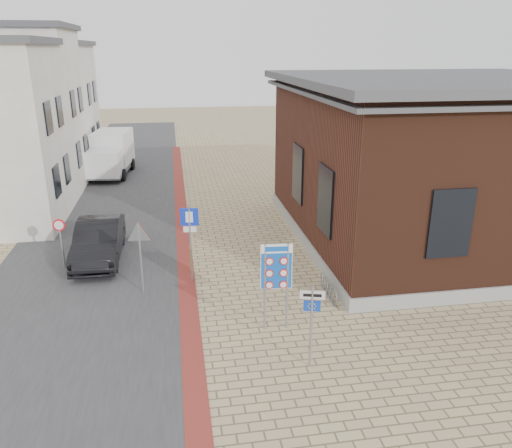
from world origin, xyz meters
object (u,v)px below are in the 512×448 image
object	(u,v)px
parking_sign	(190,230)
bollard	(191,258)
essen_sign	(312,314)
border_sign	(276,269)
box_truck	(111,153)
sedan	(99,241)

from	to	relation	value
parking_sign	bollard	xyz separation A→B (m)	(0.00, 0.92, -1.43)
essen_sign	parking_sign	bearing A→B (deg)	131.41
border_sign	parking_sign	world-z (taller)	parking_sign
box_truck	parking_sign	bearing A→B (deg)	-68.94
sedan	essen_sign	size ratio (longest dim) A/B	1.99
essen_sign	bollard	xyz separation A→B (m)	(-2.80, 6.50, -1.03)
sedan	bollard	bearing A→B (deg)	-25.65
border_sign	bollard	world-z (taller)	border_sign
sedan	parking_sign	world-z (taller)	parking_sign
essen_sign	border_sign	bearing A→B (deg)	118.80
sedan	essen_sign	world-z (taller)	essen_sign
border_sign	essen_sign	world-z (taller)	border_sign
essen_sign	parking_sign	size ratio (longest dim) A/B	0.83
box_truck	bollard	size ratio (longest dim) A/B	5.42
sedan	parking_sign	distance (m)	4.50
box_truck	parking_sign	distance (m)	17.34
parking_sign	border_sign	bearing A→B (deg)	-49.14
box_truck	bollard	distance (m)	16.47
border_sign	essen_sign	xyz separation A→B (m)	(0.50, -2.00, -0.39)
sedan	border_sign	xyz separation A→B (m)	(5.77, -6.18, 1.15)
sedan	essen_sign	xyz separation A→B (m)	(6.27, -8.18, 0.77)
parking_sign	sedan	bearing A→B (deg)	151.29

